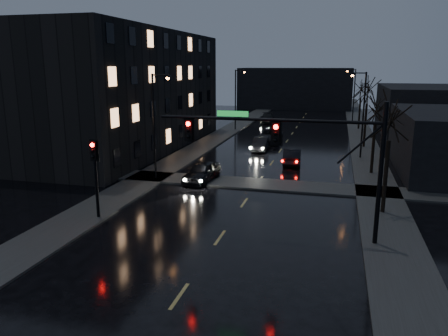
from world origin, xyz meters
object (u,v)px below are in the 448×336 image
Objects in this scene: oncoming_car_b at (260,144)px; oncoming_car_c at (270,136)px; oncoming_car_a at (202,172)px; lead_car at (292,156)px; oncoming_car_d at (267,118)px.

oncoming_car_c reaches higher than oncoming_car_b.
oncoming_car_a is 13.43m from oncoming_car_b.
lead_car is (5.97, 7.75, -0.05)m from oncoming_car_a.
oncoming_car_a is 1.08× the size of oncoming_car_b.
oncoming_car_c is at bearing -85.96° from oncoming_car_d.
oncoming_car_d reaches higher than oncoming_car_b.
oncoming_car_c is 11.31m from lead_car.
oncoming_car_b is 6.69m from lead_car.
oncoming_car_a reaches higher than lead_car.
lead_car is (6.57, -27.40, -0.01)m from oncoming_car_d.
oncoming_car_a is 1.03× the size of lead_car.
oncoming_car_c is (2.37, 18.47, -0.02)m from oncoming_car_a.
lead_car is (3.60, -10.72, -0.02)m from oncoming_car_c.
oncoming_car_b is 22.07m from oncoming_car_d.
lead_car is at bearing -72.50° from oncoming_car_c.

